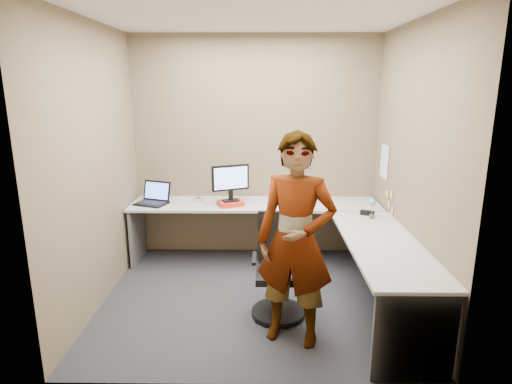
{
  "coord_description": "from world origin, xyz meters",
  "views": [
    {
      "loc": [
        0.08,
        -3.96,
        2.11
      ],
      "look_at": [
        0.02,
        0.25,
        1.05
      ],
      "focal_mm": 30.0,
      "sensor_mm": 36.0,
      "label": 1
    }
  ],
  "objects_px": {
    "office_chair": "(279,275)",
    "person": "(296,241)",
    "monitor": "(230,180)",
    "desk": "(295,231)"
  },
  "relations": [
    {
      "from": "desk",
      "to": "person",
      "type": "distance_m",
      "value": 1.14
    },
    {
      "from": "person",
      "to": "desk",
      "type": "bearing_deg",
      "value": 103.07
    },
    {
      "from": "monitor",
      "to": "office_chair",
      "type": "xyz_separation_m",
      "value": [
        0.52,
        -1.16,
        -0.65
      ]
    },
    {
      "from": "monitor",
      "to": "desk",
      "type": "bearing_deg",
      "value": -57.11
    },
    {
      "from": "monitor",
      "to": "person",
      "type": "bearing_deg",
      "value": -90.86
    },
    {
      "from": "person",
      "to": "office_chair",
      "type": "bearing_deg",
      "value": 122.67
    },
    {
      "from": "office_chair",
      "to": "person",
      "type": "bearing_deg",
      "value": -73.4
    },
    {
      "from": "desk",
      "to": "person",
      "type": "bearing_deg",
      "value": -94.26
    },
    {
      "from": "desk",
      "to": "monitor",
      "type": "relative_size",
      "value": 7.01
    },
    {
      "from": "desk",
      "to": "person",
      "type": "relative_size",
      "value": 1.68
    }
  ]
}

